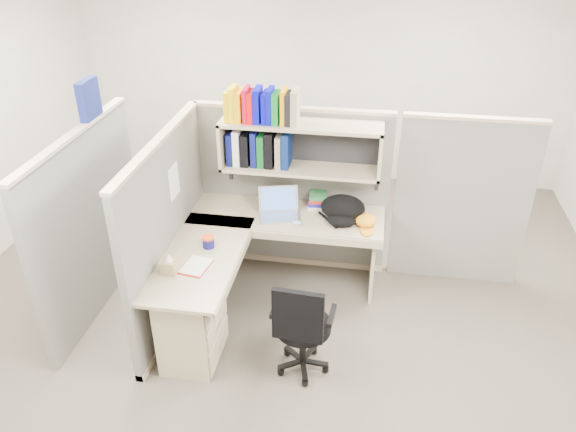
% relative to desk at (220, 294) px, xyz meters
% --- Properties ---
extents(ground, '(6.00, 6.00, 0.00)m').
position_rel_desk_xyz_m(ground, '(0.41, 0.29, -0.44)').
color(ground, '#3A352D').
rests_on(ground, ground).
extents(room_shell, '(6.00, 6.00, 6.00)m').
position_rel_desk_xyz_m(room_shell, '(0.41, 0.29, 1.18)').
color(room_shell, '#AAA599').
rests_on(room_shell, ground).
extents(cubicle, '(3.79, 1.84, 1.95)m').
position_rel_desk_xyz_m(cubicle, '(0.04, 0.74, 0.47)').
color(cubicle, '#61615C').
rests_on(cubicle, ground).
extents(desk, '(1.74, 1.75, 0.73)m').
position_rel_desk_xyz_m(desk, '(0.00, 0.00, 0.00)').
color(desk, tan).
rests_on(desk, ground).
extents(laptop, '(0.43, 0.43, 0.25)m').
position_rel_desk_xyz_m(laptop, '(0.35, 0.80, 0.42)').
color(laptop, '#AFAEB3').
rests_on(laptop, desk).
extents(backpack, '(0.46, 0.41, 0.23)m').
position_rel_desk_xyz_m(backpack, '(0.91, 0.81, 0.41)').
color(backpack, black).
rests_on(backpack, desk).
extents(orange_cap, '(0.22, 0.25, 0.10)m').
position_rel_desk_xyz_m(orange_cap, '(1.11, 0.78, 0.34)').
color(orange_cap, orange).
rests_on(orange_cap, desk).
extents(snack_canister, '(0.10, 0.10, 0.10)m').
position_rel_desk_xyz_m(snack_canister, '(-0.14, 0.22, 0.34)').
color(snack_canister, '#0E0F56').
rests_on(snack_canister, desk).
extents(tissue_box, '(0.11, 0.11, 0.17)m').
position_rel_desk_xyz_m(tissue_box, '(-0.33, -0.17, 0.38)').
color(tissue_box, tan).
rests_on(tissue_box, desk).
extents(mouse, '(0.10, 0.08, 0.03)m').
position_rel_desk_xyz_m(mouse, '(0.52, 0.70, 0.31)').
color(mouse, '#96BBD5').
rests_on(mouse, desk).
extents(paper_cup, '(0.08, 0.08, 0.10)m').
position_rel_desk_xyz_m(paper_cup, '(0.43, 0.96, 0.34)').
color(paper_cup, silver).
rests_on(paper_cup, desk).
extents(book_stack, '(0.22, 0.28, 0.12)m').
position_rel_desk_xyz_m(book_stack, '(0.66, 1.10, 0.35)').
color(book_stack, slate).
rests_on(book_stack, desk).
extents(loose_paper, '(0.22, 0.28, 0.00)m').
position_rel_desk_xyz_m(loose_paper, '(-0.16, -0.05, 0.29)').
color(loose_paper, white).
rests_on(loose_paper, desk).
extents(task_chair, '(0.48, 0.44, 0.89)m').
position_rel_desk_xyz_m(task_chair, '(0.71, -0.31, -0.12)').
color(task_chair, black).
rests_on(task_chair, ground).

